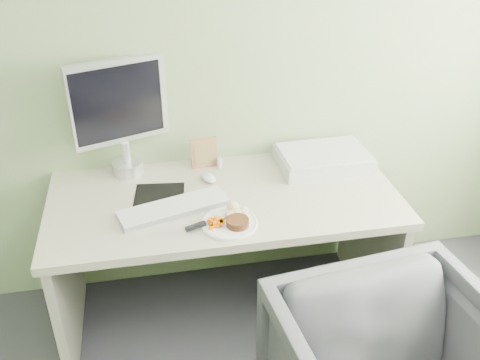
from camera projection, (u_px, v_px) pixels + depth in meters
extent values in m
plane|color=gray|center=(209.00, 39.00, 2.45)|extent=(3.50, 0.00, 3.50)
cube|color=beige|center=(224.00, 199.00, 2.46)|extent=(1.60, 0.75, 0.04)
cube|color=#A09C88|center=(67.00, 281.00, 2.52)|extent=(0.04, 0.70, 0.69)
cube|color=#A09C88|center=(370.00, 244.00, 2.77)|extent=(0.04, 0.70, 0.69)
cylinder|color=white|center=(229.00, 224.00, 2.25)|extent=(0.24, 0.24, 0.01)
cylinder|color=black|center=(237.00, 222.00, 2.22)|extent=(0.12, 0.12, 0.03)
ellipsoid|color=tan|center=(235.00, 209.00, 2.28)|extent=(0.12, 0.10, 0.06)
cube|color=#F86305|center=(215.00, 221.00, 2.22)|extent=(0.07, 0.06, 0.04)
cube|color=silver|center=(221.00, 218.00, 2.26)|extent=(0.13, 0.07, 0.01)
cube|color=black|center=(196.00, 226.00, 2.20)|extent=(0.09, 0.05, 0.02)
cube|color=black|center=(159.00, 195.00, 2.46)|extent=(0.25, 0.22, 0.00)
cube|color=white|center=(174.00, 208.00, 2.34)|extent=(0.50, 0.27, 0.02)
ellipsoid|color=white|center=(209.00, 178.00, 2.55)|extent=(0.09, 0.11, 0.03)
cube|color=#955F45|center=(204.00, 153.00, 2.64)|extent=(0.13, 0.03, 0.16)
cylinder|color=white|center=(220.00, 163.00, 2.67)|extent=(0.02, 0.02, 0.05)
cone|color=#80B0CD|center=(220.00, 157.00, 2.65)|extent=(0.02, 0.02, 0.02)
cube|color=#AAAEB1|center=(323.00, 159.00, 2.68)|extent=(0.46, 0.31, 0.07)
cylinder|color=silver|center=(128.00, 168.00, 2.61)|extent=(0.15, 0.15, 0.06)
cylinder|color=silver|center=(126.00, 152.00, 2.57)|extent=(0.04, 0.04, 0.11)
cube|color=silver|center=(120.00, 101.00, 2.46)|extent=(0.46, 0.20, 0.40)
cube|color=black|center=(120.00, 103.00, 2.44)|extent=(0.40, 0.15, 0.35)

